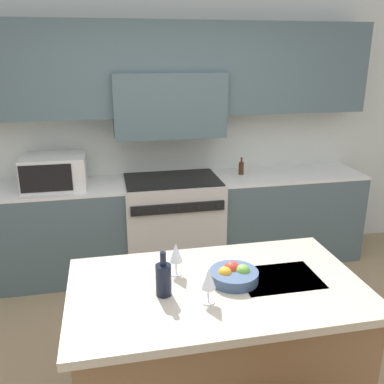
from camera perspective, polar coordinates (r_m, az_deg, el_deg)
back_cabinetry at (r=4.29m, az=-3.39°, el=11.24°), size 10.00×0.46×2.70m
back_counter at (r=4.35m, az=-2.63°, el=-4.28°), size 3.95×0.62×0.93m
range_stove at (r=4.33m, az=-2.58°, el=-4.27°), size 0.95×0.70×0.95m
microwave at (r=4.13m, az=-17.88°, el=2.62°), size 0.57×0.45×0.30m
kitchen_island at (r=2.63m, az=3.18°, el=-20.97°), size 1.59×0.93×0.94m
wine_bottle at (r=2.24m, az=-3.82°, el=-11.47°), size 0.08×0.08×0.24m
wine_glass_near at (r=2.15m, az=2.22°, el=-11.58°), size 0.08×0.08×0.19m
wine_glass_far at (r=2.40m, az=-2.16°, el=-8.21°), size 0.08×0.08×0.19m
fruit_bowl at (r=2.39m, az=5.59°, el=-10.92°), size 0.27×0.27×0.10m
oil_bottle_on_counter at (r=4.39m, az=6.58°, el=3.21°), size 0.05×0.05×0.18m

